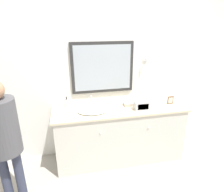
% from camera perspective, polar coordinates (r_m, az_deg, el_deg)
% --- Properties ---
extents(ground_plane, '(14.00, 14.00, 0.00)m').
position_cam_1_polar(ground_plane, '(3.24, 3.54, -20.12)').
color(ground_plane, '#9E998E').
extents(wall_back, '(8.00, 0.18, 2.55)m').
position_cam_1_polar(wall_back, '(3.19, 0.83, 5.46)').
color(wall_back, white).
rests_on(wall_back, ground_plane).
extents(vanity_counter, '(2.01, 0.62, 0.89)m').
position_cam_1_polar(vanity_counter, '(3.22, 2.22, -10.60)').
color(vanity_counter, beige).
rests_on(vanity_counter, ground_plane).
extents(sink_basin, '(0.44, 0.39, 0.18)m').
position_cam_1_polar(sink_basin, '(2.92, -5.54, -3.92)').
color(sink_basin, white).
rests_on(sink_basin, vanity_counter).
extents(soap_bottle, '(0.06, 0.06, 0.16)m').
position_cam_1_polar(soap_bottle, '(3.11, -12.79, -1.90)').
color(soap_bottle, white).
rests_on(soap_bottle, vanity_counter).
extents(appliance_box, '(0.23, 0.12, 0.13)m').
position_cam_1_polar(appliance_box, '(2.97, 8.53, -2.69)').
color(appliance_box, '#BCBCC1').
rests_on(appliance_box, vanity_counter).
extents(picture_frame, '(0.10, 0.01, 0.13)m').
position_cam_1_polar(picture_frame, '(3.26, 16.34, -1.13)').
color(picture_frame, brown).
rests_on(picture_frame, vanity_counter).
extents(hand_towel_near_sink, '(0.15, 0.11, 0.04)m').
position_cam_1_polar(hand_towel_near_sink, '(3.19, 7.71, -1.76)').
color(hand_towel_near_sink, silver).
rests_on(hand_towel_near_sink, vanity_counter).
extents(hand_towel_far_corner, '(0.15, 0.12, 0.05)m').
position_cam_1_polar(hand_towel_far_corner, '(3.10, 4.69, -2.32)').
color(hand_towel_far_corner, '#B7A899').
rests_on(hand_towel_far_corner, vanity_counter).
extents(metal_tray, '(0.18, 0.12, 0.01)m').
position_cam_1_polar(metal_tray, '(3.05, 13.20, -3.55)').
color(metal_tray, '#ADADB2').
rests_on(metal_tray, vanity_counter).
extents(person, '(0.34, 0.34, 1.56)m').
position_cam_1_polar(person, '(2.50, -28.65, -9.27)').
color(person, '#33384C').
rests_on(person, ground_plane).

